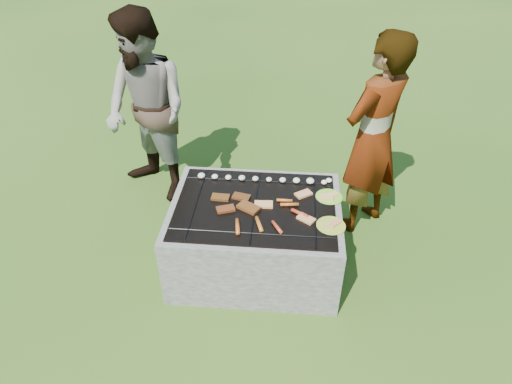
# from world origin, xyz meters

# --- Properties ---
(lawn) EXTENTS (60.00, 60.00, 0.00)m
(lawn) POSITION_xyz_m (0.00, 0.00, 0.00)
(lawn) COLOR #244812
(lawn) RESTS_ON ground
(fire_pit) EXTENTS (1.30, 1.00, 0.62)m
(fire_pit) POSITION_xyz_m (0.00, 0.00, 0.28)
(fire_pit) COLOR #A69D93
(fire_pit) RESTS_ON ground
(mushrooms) EXTENTS (1.09, 0.09, 0.04)m
(mushrooms) POSITION_xyz_m (0.06, 0.33, 0.63)
(mushrooms) COLOR #F0E3CB
(mushrooms) RESTS_ON fire_pit
(pork_slabs) EXTENTS (0.40, 0.27, 0.02)m
(pork_slabs) POSITION_xyz_m (-0.14, -0.00, 0.62)
(pork_slabs) COLOR #914C1A
(pork_slabs) RESTS_ON fire_pit
(sausages) EXTENTS (0.54, 0.43, 0.03)m
(sausages) POSITION_xyz_m (0.13, -0.16, 0.63)
(sausages) COLOR #F75C28
(sausages) RESTS_ON fire_pit
(bread_on_grate) EXTENTS (0.46, 0.43, 0.02)m
(bread_on_grate) POSITION_xyz_m (0.25, 0.01, 0.62)
(bread_on_grate) COLOR #F2B47C
(bread_on_grate) RESTS_ON fire_pit
(plate_far) EXTENTS (0.27, 0.27, 0.03)m
(plate_far) POSITION_xyz_m (0.56, 0.16, 0.61)
(plate_far) COLOR #D4E937
(plate_far) RESTS_ON fire_pit
(plate_near) EXTENTS (0.24, 0.24, 0.03)m
(plate_near) POSITION_xyz_m (0.56, -0.19, 0.61)
(plate_near) COLOR gold
(plate_near) RESTS_ON fire_pit
(cook) EXTENTS (0.76, 0.75, 1.77)m
(cook) POSITION_xyz_m (0.91, 0.62, 0.88)
(cook) COLOR #A29487
(cook) RESTS_ON ground
(bystander) EXTENTS (1.10, 1.06, 1.78)m
(bystander) POSITION_xyz_m (-1.06, 0.93, 0.89)
(bystander) COLOR gray
(bystander) RESTS_ON ground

